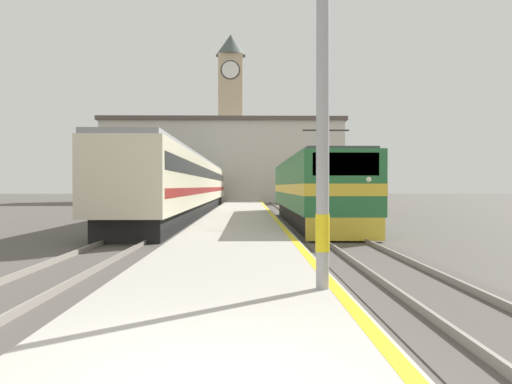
# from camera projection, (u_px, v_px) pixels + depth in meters

# --- Properties ---
(ground_plane) EXTENTS (200.00, 200.00, 0.00)m
(ground_plane) POSITION_uv_depth(u_px,v_px,m) (242.00, 215.00, 34.17)
(ground_plane) COLOR #514C47
(platform) EXTENTS (3.97, 140.00, 0.35)m
(platform) POSITION_uv_depth(u_px,v_px,m) (241.00, 217.00, 29.17)
(platform) COLOR #ADA89E
(platform) RESTS_ON ground
(rail_track_near) EXTENTS (2.83, 140.00, 0.16)m
(rail_track_near) POSITION_uv_depth(u_px,v_px,m) (306.00, 220.00, 29.23)
(rail_track_near) COLOR #514C47
(rail_track_near) RESTS_ON ground
(rail_track_far) EXTENTS (2.84, 140.00, 0.16)m
(rail_track_far) POSITION_uv_depth(u_px,v_px,m) (176.00, 220.00, 29.11)
(rail_track_far) COLOR #514C47
(rail_track_far) RESTS_ON ground
(locomotive_train) EXTENTS (2.92, 17.99, 4.46)m
(locomotive_train) POSITION_uv_depth(u_px,v_px,m) (313.00, 190.00, 26.18)
(locomotive_train) COLOR black
(locomotive_train) RESTS_ON ground
(passenger_train) EXTENTS (2.92, 41.00, 3.91)m
(passenger_train) POSITION_uv_depth(u_px,v_px,m) (191.00, 185.00, 36.60)
(passenger_train) COLOR black
(passenger_train) RESTS_ON ground
(catenary_mast) EXTENTS (2.50, 0.23, 7.45)m
(catenary_mast) POSITION_uv_depth(u_px,v_px,m) (331.00, 52.00, 7.97)
(catenary_mast) COLOR #9E9EA3
(catenary_mast) RESTS_ON platform
(clock_tower) EXTENTS (4.56, 4.56, 25.18)m
(clock_tower) POSITION_uv_depth(u_px,v_px,m) (231.00, 112.00, 76.07)
(clock_tower) COLOR tan
(clock_tower) RESTS_ON ground
(station_building) EXTENTS (29.73, 9.71, 10.30)m
(station_building) POSITION_uv_depth(u_px,v_px,m) (224.00, 161.00, 63.34)
(station_building) COLOR beige
(station_building) RESTS_ON ground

